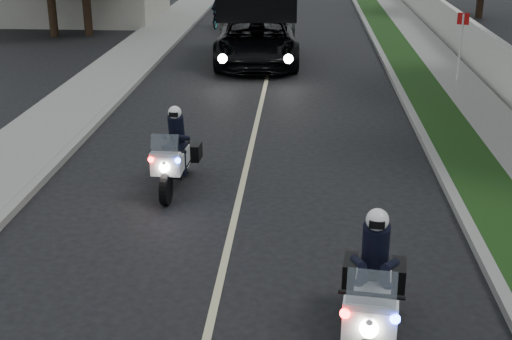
% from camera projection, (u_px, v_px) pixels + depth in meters
% --- Properties ---
extents(ground, '(120.00, 120.00, 0.00)m').
position_uv_depth(ground, '(213.00, 311.00, 9.65)').
color(ground, black).
rests_on(ground, ground).
extents(curb_right, '(0.20, 60.00, 0.15)m').
position_uv_depth(curb_right, '(411.00, 112.00, 18.68)').
color(curb_right, gray).
rests_on(curb_right, ground).
extents(grass_verge, '(1.20, 60.00, 0.16)m').
position_uv_depth(grass_verge, '(437.00, 113.00, 18.64)').
color(grass_verge, '#193814').
rests_on(grass_verge, ground).
extents(sidewalk_right, '(1.40, 60.00, 0.16)m').
position_uv_depth(sidewalk_right, '(486.00, 114.00, 18.56)').
color(sidewalk_right, gray).
rests_on(sidewalk_right, ground).
extents(curb_left, '(0.20, 60.00, 0.15)m').
position_uv_depth(curb_left, '(112.00, 107.00, 19.21)').
color(curb_left, gray).
rests_on(curb_left, ground).
extents(sidewalk_left, '(2.00, 60.00, 0.16)m').
position_uv_depth(sidewalk_left, '(73.00, 106.00, 19.28)').
color(sidewalk_left, gray).
rests_on(sidewalk_left, ground).
extents(lane_marking, '(0.12, 50.00, 0.01)m').
position_uv_depth(lane_marking, '(259.00, 112.00, 18.97)').
color(lane_marking, '#BFB78C').
rests_on(lane_marking, ground).
extents(police_moto_left, '(0.76, 1.98, 1.66)m').
position_uv_depth(police_moto_left, '(176.00, 188.00, 13.88)').
color(police_moto_left, silver).
rests_on(police_moto_left, ground).
extents(police_suv, '(3.22, 6.36, 3.02)m').
position_uv_depth(police_suv, '(257.00, 62.00, 25.05)').
color(police_suv, black).
rests_on(police_suv, ground).
extents(bicycle, '(0.84, 1.90, 0.97)m').
position_uv_depth(bicycle, '(219.00, 27.00, 32.44)').
color(bicycle, black).
rests_on(bicycle, ground).
extents(cyclist, '(0.73, 0.53, 1.91)m').
position_uv_depth(cyclist, '(219.00, 27.00, 32.44)').
color(cyclist, black).
rests_on(cyclist, ground).
extents(sign_post, '(0.47, 0.47, 2.34)m').
position_uv_depth(sign_post, '(456.00, 86.00, 21.78)').
color(sign_post, '#9D140B').
rests_on(sign_post, ground).
extents(tree_right_e, '(6.46, 6.46, 8.63)m').
position_uv_depth(tree_right_e, '(478.00, 18.00, 35.11)').
color(tree_right_e, black).
rests_on(tree_right_e, ground).
extents(tree_left_near, '(6.41, 6.41, 8.81)m').
position_uv_depth(tree_left_near, '(89.00, 35.00, 30.29)').
color(tree_left_near, '#164217').
rests_on(tree_left_near, ground).
extents(tree_left_far, '(7.89, 7.89, 10.43)m').
position_uv_depth(tree_left_far, '(55.00, 37.00, 30.04)').
color(tree_left_far, black).
rests_on(tree_left_far, ground).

